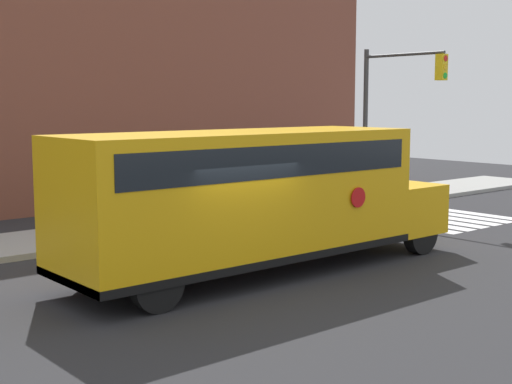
% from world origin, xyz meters
% --- Properties ---
extents(ground_plane, '(60.00, 60.00, 0.00)m').
position_xyz_m(ground_plane, '(0.00, 0.00, 0.00)').
color(ground_plane, '#28282B').
extents(sidewalk_strip, '(44.00, 3.00, 0.15)m').
position_xyz_m(sidewalk_strip, '(0.00, 6.50, 0.07)').
color(sidewalk_strip, '#9E9E99').
rests_on(sidewalk_strip, ground).
extents(crosswalk_stripes, '(4.00, 3.20, 0.01)m').
position_xyz_m(crosswalk_stripes, '(10.39, 2.00, 0.00)').
color(crosswalk_stripes, white).
rests_on(crosswalk_stripes, ground).
extents(school_bus, '(9.66, 2.57, 3.08)m').
position_xyz_m(school_bus, '(1.18, 0.53, 1.77)').
color(school_bus, '#EAA80F').
rests_on(school_bus, ground).
extents(stop_sign, '(0.60, 0.10, 2.40)m').
position_xyz_m(stop_sign, '(8.19, 5.45, 1.55)').
color(stop_sign, '#38383A').
rests_on(stop_sign, ground).
extents(traffic_light, '(0.28, 3.26, 5.45)m').
position_xyz_m(traffic_light, '(10.09, 4.17, 3.61)').
color(traffic_light, '#38383A').
rests_on(traffic_light, ground).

